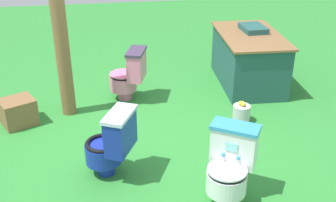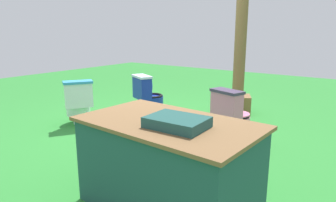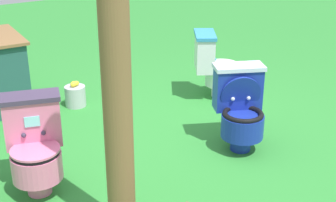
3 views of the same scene
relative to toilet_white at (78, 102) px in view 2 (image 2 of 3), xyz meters
name	(u,v)px [view 2 (image 2 of 3)]	position (x,y,z in m)	size (l,w,h in m)	color
ground	(157,128)	(-1.12, -0.57, -0.37)	(14.00, 14.00, 0.00)	#2D8433
toilet_white	(78,102)	(0.00, 0.00, 0.00)	(0.63, 0.60, 0.73)	white
toilet_pink	(232,115)	(-2.28, -0.74, 0.00)	(0.53, 0.59, 0.73)	pink
toilet_blue	(148,95)	(-0.55, -1.05, 0.00)	(0.57, 0.62, 0.73)	#192D9E
vendor_table	(168,165)	(-2.53, 1.06, 0.02)	(1.50, 0.93, 0.85)	#23514C
wooden_post	(239,60)	(-2.00, -1.56, 0.66)	(0.18, 0.18, 2.06)	brown
small_crate	(240,104)	(-1.79, -2.16, -0.20)	(0.39, 0.35, 0.33)	brown
lemon_bucket	(114,148)	(-1.40, 0.59, -0.25)	(0.22, 0.22, 0.28)	#B7B7BF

